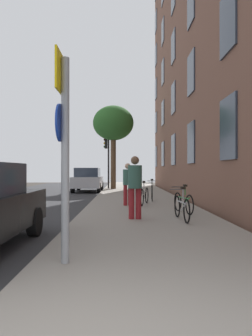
{
  "coord_description": "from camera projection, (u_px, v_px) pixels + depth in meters",
  "views": [
    {
      "loc": [
        0.39,
        -2.19,
        1.5
      ],
      "look_at": [
        0.54,
        13.68,
        1.59
      ],
      "focal_mm": 34.29,
      "sensor_mm": 36.0,
      "label": 1
    }
  ],
  "objects": [
    {
      "name": "sidewalk",
      "position": [
        136.0,
        197.0,
        17.19
      ],
      "size": [
        4.2,
        38.0,
        0.12
      ],
      "primitive_type": "cube",
      "color": "gray",
      "rests_on": "ground"
    },
    {
      "name": "traffic_light",
      "position": [
        107.0,
        153.0,
        23.66
      ],
      "size": [
        0.43,
        0.24,
        3.8
      ],
      "color": "black",
      "rests_on": "sidewalk"
    },
    {
      "name": "pedestrian_0",
      "position": [
        135.0,
        183.0,
        8.98
      ],
      "size": [
        0.55,
        0.55,
        1.76
      ],
      "color": "maroon",
      "rests_on": "sidewalk"
    },
    {
      "name": "bicycle_0",
      "position": [
        182.0,
        207.0,
        8.75
      ],
      "size": [
        0.42,
        1.72,
        0.92
      ],
      "color": "black",
      "rests_on": "sidewalk"
    },
    {
      "name": "pedestrian_1",
      "position": [
        128.0,
        181.0,
        12.4
      ],
      "size": [
        0.5,
        0.5,
        1.63
      ],
      "color": "maroon",
      "rests_on": "sidewalk"
    },
    {
      "name": "tree_near",
      "position": [
        113.0,
        124.0,
        23.42
      ],
      "size": [
        2.97,
        2.97,
        6.07
      ],
      "color": "brown",
      "rests_on": "sidewalk"
    },
    {
      "name": "car_1",
      "position": [
        88.0,
        179.0,
        21.99
      ],
      "size": [
        1.91,
        4.39,
        1.62
      ],
      "color": "#B7B7BC",
      "rests_on": "road_asphalt"
    },
    {
      "name": "bicycle_2",
      "position": [
        145.0,
        195.0,
        12.71
      ],
      "size": [
        0.56,
        1.68,
        0.94
      ],
      "color": "black",
      "rests_on": "sidewalk"
    },
    {
      "name": "sign_post",
      "position": [
        64.0,
        140.0,
        4.75
      ],
      "size": [
        0.16,
        0.6,
        3.13
      ],
      "color": "gray",
      "rests_on": "sidewalk"
    },
    {
      "name": "building_facade",
      "position": [
        186.0,
        12.0,
        16.78
      ],
      "size": [
        0.56,
        27.0,
        19.55
      ],
      "color": "brown",
      "rests_on": "ground"
    },
    {
      "name": "ground_plane",
      "position": [
        71.0,
        198.0,
        17.16
      ],
      "size": [
        41.8,
        41.8,
        0.0
      ],
      "primitive_type": "plane",
      "color": "#332D28"
    },
    {
      "name": "road_asphalt",
      "position": [
        32.0,
        198.0,
        17.14
      ],
      "size": [
        7.0,
        38.0,
        0.01
      ],
      "primitive_type": "cube",
      "color": "#2D2D30",
      "rests_on": "ground"
    },
    {
      "name": "bicycle_4",
      "position": [
        139.0,
        189.0,
        17.27
      ],
      "size": [
        0.42,
        1.62,
        0.9
      ],
      "color": "black",
      "rests_on": "sidewalk"
    },
    {
      "name": "bicycle_3",
      "position": [
        152.0,
        192.0,
        14.51
      ],
      "size": [
        0.42,
        1.69,
        0.97
      ],
      "color": "black",
      "rests_on": "sidewalk"
    },
    {
      "name": "bicycle_1",
      "position": [
        183.0,
        202.0,
        10.21
      ],
      "size": [
        0.48,
        1.61,
        0.92
      ],
      "color": "black",
      "rests_on": "sidewalk"
    }
  ]
}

